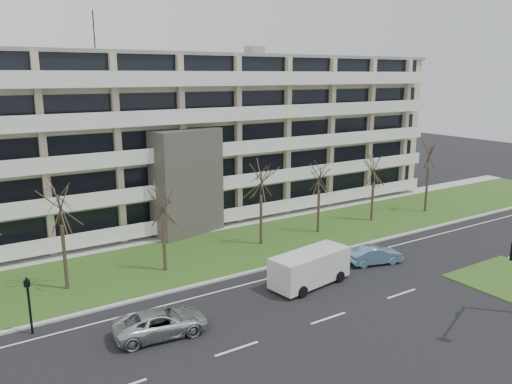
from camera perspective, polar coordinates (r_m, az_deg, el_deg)
ground at (r=29.35m, az=8.28°, el=-14.08°), size 160.00×160.00×0.00m
grass_verge at (r=39.20m, az=-4.28°, el=-6.73°), size 90.00×10.00×0.06m
curb at (r=35.16m, az=-0.35°, el=-9.06°), size 90.00×0.35×0.12m
sidewalk at (r=43.87m, az=-7.72°, el=-4.61°), size 90.00×2.00×0.08m
grass_median at (r=38.32m, az=26.61°, el=-8.65°), size 7.00×5.00×0.06m
lane_edge_line at (r=34.02m, az=1.02°, el=-9.95°), size 90.00×0.12×0.01m
apartment_building at (r=48.41m, az=-11.45°, el=6.13°), size 60.50×15.10×18.75m
silver_pickup at (r=27.58m, az=-10.79°, el=-14.46°), size 5.22×2.90×1.38m
blue_sedan at (r=37.46m, az=13.41°, el=-7.02°), size 4.22×2.40×1.32m
white_van at (r=33.03m, az=6.28°, el=-8.29°), size 5.94×2.99×2.20m
pedestrian_signal at (r=29.14m, az=-24.55°, el=-10.99°), size 0.34×0.29×3.19m
tree_2 at (r=32.94m, az=-21.56°, el=-0.82°), size 3.81×3.81×7.62m
tree_3 at (r=34.43m, az=-10.67°, el=-1.13°), size 3.21×3.21×6.43m
tree_4 at (r=39.10m, az=0.59°, el=1.89°), size 3.67×3.67×7.34m
tree_5 at (r=42.65m, az=7.27°, el=2.14°), size 3.39×3.39×6.77m
tree_6 at (r=47.11m, az=13.35°, el=2.78°), size 3.30×3.30×6.60m
tree_7 at (r=51.68m, az=19.25°, el=4.64°), size 4.06×4.06×8.12m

